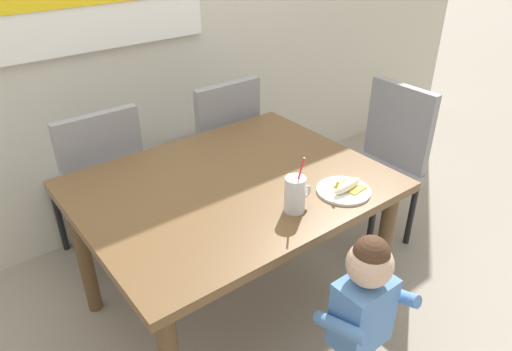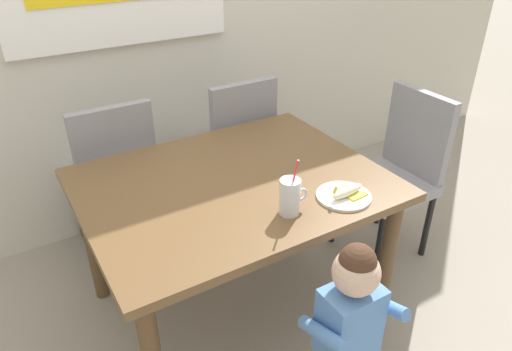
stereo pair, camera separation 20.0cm
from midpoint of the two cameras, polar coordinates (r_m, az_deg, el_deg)
ground_plane at (r=2.55m, az=-0.07°, el=-15.49°), size 24.00×24.00×0.00m
dining_table at (r=2.13m, az=-0.08°, el=-2.95°), size 1.31×1.04×0.76m
dining_chair_left at (r=2.67m, az=-14.83°, el=0.36°), size 0.44×0.44×0.96m
dining_chair_right at (r=2.90m, az=-0.55°, el=3.95°), size 0.44×0.45×0.96m
dining_chair_far at (r=2.78m, az=18.92°, el=1.01°), size 0.44×0.44×0.96m
toddler_standing at (r=1.83m, az=14.63°, el=-16.13°), size 0.33×0.24×0.84m
milk_cup at (r=1.84m, az=7.26°, el=-2.88°), size 0.13×0.08×0.25m
snack_plate at (r=2.01m, az=13.41°, el=-2.53°), size 0.23×0.23×0.01m
peeled_banana at (r=2.00m, az=13.91°, el=-1.97°), size 0.17×0.11×0.07m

